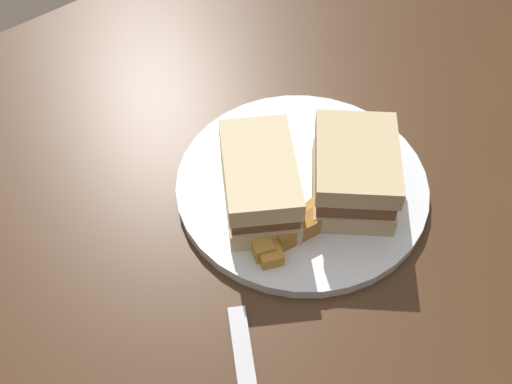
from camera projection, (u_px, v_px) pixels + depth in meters
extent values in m
cube|color=#422816|center=(223.00, 374.00, 0.91)|extent=(1.22, 0.87, 0.72)
cylinder|color=white|center=(302.00, 185.00, 0.66)|extent=(0.26, 0.26, 0.01)
cube|color=beige|center=(259.00, 194.00, 0.63)|extent=(0.12, 0.14, 0.02)
cube|color=brown|center=(259.00, 181.00, 0.61)|extent=(0.11, 0.13, 0.02)
cube|color=beige|center=(260.00, 168.00, 0.60)|extent=(0.12, 0.14, 0.02)
cube|color=#CCB284|center=(352.00, 185.00, 0.64)|extent=(0.13, 0.13, 0.02)
cube|color=brown|center=(354.00, 172.00, 0.62)|extent=(0.12, 0.13, 0.02)
cube|color=#CCB284|center=(357.00, 158.00, 0.60)|extent=(0.13, 0.13, 0.02)
cube|color=gold|center=(308.00, 218.00, 0.61)|extent=(0.05, 0.03, 0.02)
cube|color=gold|center=(258.00, 237.00, 0.60)|extent=(0.03, 0.05, 0.02)
cube|color=gold|center=(266.00, 242.00, 0.60)|extent=(0.04, 0.06, 0.01)
cube|color=#B77F33|center=(274.00, 201.00, 0.63)|extent=(0.05, 0.04, 0.02)
cube|color=#AD702D|center=(299.00, 230.00, 0.60)|extent=(0.05, 0.02, 0.02)
cube|color=#B77F33|center=(282.00, 192.00, 0.63)|extent=(0.03, 0.04, 0.02)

